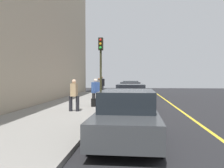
{
  "coord_description": "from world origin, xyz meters",
  "views": [
    {
      "loc": [
        14.32,
        0.51,
        1.92
      ],
      "look_at": [
        -0.57,
        -0.84,
        1.49
      ],
      "focal_mm": 38.3,
      "sensor_mm": 36.0,
      "label": 1
    }
  ],
  "objects_px": {
    "pedestrian_black_coat": "(102,85)",
    "pedestrian_tan_coat": "(74,94)",
    "traffic_light_pole": "(101,60)",
    "rolling_suitcase": "(93,102)",
    "pedestrian_blue_coat": "(96,91)",
    "parked_car_black": "(131,88)",
    "parked_car_charcoal": "(127,115)",
    "parked_car_red": "(130,91)",
    "parked_car_maroon": "(130,97)",
    "pedestrian_grey_coat": "(99,86)"
  },
  "relations": [
    {
      "from": "pedestrian_black_coat",
      "to": "traffic_light_pole",
      "type": "height_order",
      "value": "traffic_light_pole"
    },
    {
      "from": "parked_car_black",
      "to": "pedestrian_grey_coat",
      "type": "bearing_deg",
      "value": -44.78
    },
    {
      "from": "pedestrian_black_coat",
      "to": "parked_car_maroon",
      "type": "bearing_deg",
      "value": 16.78
    },
    {
      "from": "pedestrian_blue_coat",
      "to": "parked_car_maroon",
      "type": "bearing_deg",
      "value": 68.11
    },
    {
      "from": "pedestrian_tan_coat",
      "to": "pedestrian_black_coat",
      "type": "bearing_deg",
      "value": -179.36
    },
    {
      "from": "pedestrian_blue_coat",
      "to": "traffic_light_pole",
      "type": "distance_m",
      "value": 2.25
    },
    {
      "from": "parked_car_maroon",
      "to": "traffic_light_pole",
      "type": "relative_size",
      "value": 1.06
    },
    {
      "from": "parked_car_red",
      "to": "pedestrian_tan_coat",
      "type": "relative_size",
      "value": 2.9
    },
    {
      "from": "parked_car_maroon",
      "to": "pedestrian_grey_coat",
      "type": "height_order",
      "value": "pedestrian_grey_coat"
    },
    {
      "from": "pedestrian_grey_coat",
      "to": "pedestrian_tan_coat",
      "type": "bearing_deg",
      "value": 1.33
    },
    {
      "from": "parked_car_maroon",
      "to": "parked_car_black",
      "type": "bearing_deg",
      "value": -179.39
    },
    {
      "from": "parked_car_maroon",
      "to": "pedestrian_blue_coat",
      "type": "distance_m",
      "value": 2.37
    },
    {
      "from": "parked_car_maroon",
      "to": "parked_car_charcoal",
      "type": "xyz_separation_m",
      "value": [
        6.55,
        -0.01,
        0.0
      ]
    },
    {
      "from": "pedestrian_black_coat",
      "to": "pedestrian_tan_coat",
      "type": "relative_size",
      "value": 1.11
    },
    {
      "from": "parked_car_charcoal",
      "to": "traffic_light_pole",
      "type": "bearing_deg",
      "value": -164.94
    },
    {
      "from": "pedestrian_black_coat",
      "to": "pedestrian_tan_coat",
      "type": "xyz_separation_m",
      "value": [
        11.74,
        0.13,
        -0.1
      ]
    },
    {
      "from": "parked_car_maroon",
      "to": "pedestrian_grey_coat",
      "type": "relative_size",
      "value": 2.49
    },
    {
      "from": "parked_car_charcoal",
      "to": "parked_car_black",
      "type": "bearing_deg",
      "value": -179.64
    },
    {
      "from": "pedestrian_blue_coat",
      "to": "parked_car_black",
      "type": "bearing_deg",
      "value": 169.46
    },
    {
      "from": "parked_car_black",
      "to": "rolling_suitcase",
      "type": "distance_m",
      "value": 11.78
    },
    {
      "from": "parked_car_maroon",
      "to": "parked_car_charcoal",
      "type": "distance_m",
      "value": 6.55
    },
    {
      "from": "parked_car_red",
      "to": "pedestrian_blue_coat",
      "type": "xyz_separation_m",
      "value": [
        5.24,
        -2.07,
        0.28
      ]
    },
    {
      "from": "parked_car_black",
      "to": "pedestrian_blue_coat",
      "type": "distance_m",
      "value": 11.26
    },
    {
      "from": "parked_car_red",
      "to": "parked_car_charcoal",
      "type": "height_order",
      "value": "same"
    },
    {
      "from": "pedestrian_grey_coat",
      "to": "parked_car_maroon",
      "type": "bearing_deg",
      "value": 19.5
    },
    {
      "from": "parked_car_maroon",
      "to": "pedestrian_grey_coat",
      "type": "xyz_separation_m",
      "value": [
        -8.9,
        -3.15,
        0.3
      ]
    },
    {
      "from": "parked_car_red",
      "to": "traffic_light_pole",
      "type": "relative_size",
      "value": 1.2
    },
    {
      "from": "parked_car_red",
      "to": "parked_car_black",
      "type": "bearing_deg",
      "value": -179.85
    },
    {
      "from": "parked_car_charcoal",
      "to": "pedestrian_blue_coat",
      "type": "distance_m",
      "value": 7.74
    },
    {
      "from": "parked_car_black",
      "to": "parked_car_maroon",
      "type": "xyz_separation_m",
      "value": [
        11.94,
        0.13,
        -0.0
      ]
    },
    {
      "from": "parked_car_black",
      "to": "parked_car_red",
      "type": "bearing_deg",
      "value": 0.15
    },
    {
      "from": "traffic_light_pole",
      "to": "rolling_suitcase",
      "type": "distance_m",
      "value": 2.63
    },
    {
      "from": "traffic_light_pole",
      "to": "rolling_suitcase",
      "type": "xyz_separation_m",
      "value": [
        -0.68,
        -0.55,
        -2.48
      ]
    },
    {
      "from": "pedestrian_black_coat",
      "to": "pedestrian_tan_coat",
      "type": "height_order",
      "value": "pedestrian_black_coat"
    },
    {
      "from": "parked_car_charcoal",
      "to": "pedestrian_blue_coat",
      "type": "xyz_separation_m",
      "value": [
        -7.43,
        -2.17,
        0.29
      ]
    },
    {
      "from": "parked_car_maroon",
      "to": "pedestrian_blue_coat",
      "type": "relative_size",
      "value": 2.53
    },
    {
      "from": "pedestrian_grey_coat",
      "to": "pedestrian_blue_coat",
      "type": "bearing_deg",
      "value": 6.85
    },
    {
      "from": "pedestrian_black_coat",
      "to": "pedestrian_tan_coat",
      "type": "bearing_deg",
      "value": 0.64
    },
    {
      "from": "pedestrian_grey_coat",
      "to": "traffic_light_pole",
      "type": "distance_m",
      "value": 9.51
    },
    {
      "from": "traffic_light_pole",
      "to": "rolling_suitcase",
      "type": "bearing_deg",
      "value": -141.1
    },
    {
      "from": "pedestrian_black_coat",
      "to": "rolling_suitcase",
      "type": "bearing_deg",
      "value": 4.71
    },
    {
      "from": "pedestrian_blue_coat",
      "to": "rolling_suitcase",
      "type": "height_order",
      "value": "pedestrian_blue_coat"
    },
    {
      "from": "parked_car_charcoal",
      "to": "pedestrian_blue_coat",
      "type": "bearing_deg",
      "value": -163.68
    },
    {
      "from": "parked_car_black",
      "to": "parked_car_maroon",
      "type": "relative_size",
      "value": 1.12
    },
    {
      "from": "pedestrian_black_coat",
      "to": "pedestrian_tan_coat",
      "type": "distance_m",
      "value": 11.74
    },
    {
      "from": "pedestrian_blue_coat",
      "to": "rolling_suitcase",
      "type": "bearing_deg",
      "value": -5.4
    },
    {
      "from": "parked_car_maroon",
      "to": "rolling_suitcase",
      "type": "height_order",
      "value": "parked_car_maroon"
    },
    {
      "from": "pedestrian_black_coat",
      "to": "parked_car_charcoal",
      "type": "bearing_deg",
      "value": 10.31
    },
    {
      "from": "pedestrian_tan_coat",
      "to": "traffic_light_pole",
      "type": "relative_size",
      "value": 0.41
    },
    {
      "from": "parked_car_red",
      "to": "rolling_suitcase",
      "type": "relative_size",
      "value": 5.66
    }
  ]
}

